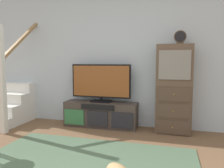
{
  "coord_description": "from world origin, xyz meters",
  "views": [
    {
      "loc": [
        0.96,
        -1.59,
        1.2
      ],
      "look_at": [
        0.03,
        1.77,
        0.85
      ],
      "focal_mm": 35.24,
      "sensor_mm": 36.0,
      "label": 1
    }
  ],
  "objects_px": {
    "media_console": "(101,114)",
    "side_cabinet": "(174,89)",
    "television": "(101,82)",
    "desk_clock": "(180,37)"
  },
  "relations": [
    {
      "from": "television",
      "to": "side_cabinet",
      "type": "distance_m",
      "value": 1.29
    },
    {
      "from": "side_cabinet",
      "to": "media_console",
      "type": "bearing_deg",
      "value": -179.55
    },
    {
      "from": "media_console",
      "to": "side_cabinet",
      "type": "distance_m",
      "value": 1.39
    },
    {
      "from": "media_console",
      "to": "television",
      "type": "height_order",
      "value": "television"
    },
    {
      "from": "television",
      "to": "desk_clock",
      "type": "bearing_deg",
      "value": -1.2
    },
    {
      "from": "media_console",
      "to": "side_cabinet",
      "type": "xyz_separation_m",
      "value": [
        1.29,
        0.01,
        0.51
      ]
    },
    {
      "from": "television",
      "to": "side_cabinet",
      "type": "xyz_separation_m",
      "value": [
        1.29,
        -0.01,
        -0.09
      ]
    },
    {
      "from": "side_cabinet",
      "to": "desk_clock",
      "type": "height_order",
      "value": "desk_clock"
    },
    {
      "from": "media_console",
      "to": "side_cabinet",
      "type": "bearing_deg",
      "value": 0.45
    },
    {
      "from": "television",
      "to": "side_cabinet",
      "type": "bearing_deg",
      "value": -0.61
    }
  ]
}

